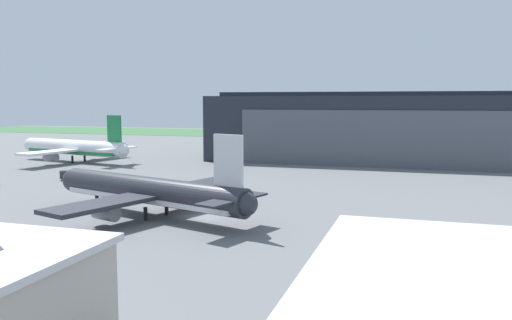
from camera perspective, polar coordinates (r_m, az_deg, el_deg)
name	(u,v)px	position (r m, az deg, el deg)	size (l,w,h in m)	color
ground_plane	(205,218)	(75.68, -5.50, -6.20)	(440.00, 440.00, 0.00)	slate
grass_field_strip	(356,136)	(253.36, 10.76, 2.61)	(440.00, 56.00, 0.08)	#3C6C3F
maintenance_hangar	(385,128)	(148.55, 13.75, 3.36)	(93.73, 32.82, 18.90)	#232833
airliner_near_left	(149,192)	(76.96, -11.50, -3.36)	(36.06, 33.35, 12.31)	#282B33
airliner_far_left	(74,148)	(149.98, -19.02, 1.24)	(37.61, 33.98, 12.79)	white
pushback_tractor	(70,174)	(117.10, -19.47, -1.47)	(4.27, 3.70, 2.01)	#2D2D33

